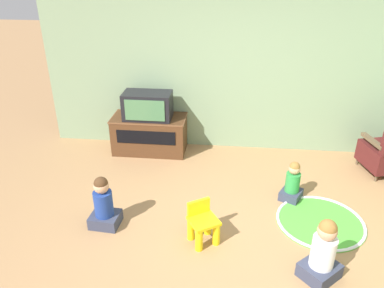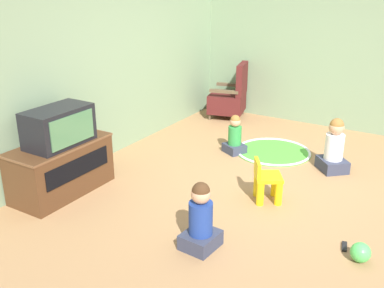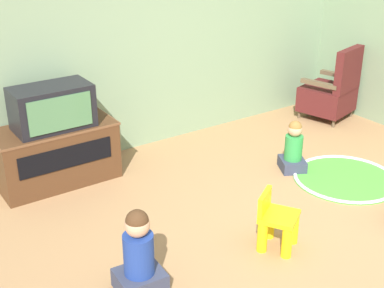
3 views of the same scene
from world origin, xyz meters
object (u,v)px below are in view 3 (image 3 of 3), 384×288
object	(u,v)px
television	(52,107)
yellow_kid_chair	(277,224)
child_watching_left	(139,256)
child_watching_center	(293,149)
black_armchair	(331,92)
tv_cabinet	(56,153)

from	to	relation	value
television	yellow_kid_chair	bearing A→B (deg)	-63.16
child_watching_left	child_watching_center	xyz separation A→B (m)	(2.25, 0.77, -0.05)
television	black_armchair	distance (m)	3.58
yellow_kid_chair	child_watching_center	bearing A→B (deg)	8.34
child_watching_left	child_watching_center	bearing A→B (deg)	23.27
tv_cabinet	television	distance (m)	0.49
television	child_watching_left	size ratio (longest dim) A/B	1.13
tv_cabinet	child_watching_left	xyz separation A→B (m)	(-0.14, -1.91, -0.03)
child_watching_center	black_armchair	bearing A→B (deg)	-33.04
tv_cabinet	child_watching_center	world-z (taller)	tv_cabinet
black_armchair	yellow_kid_chair	bearing A→B (deg)	19.68
television	black_armchair	world-z (taller)	television
yellow_kid_chair	child_watching_left	distance (m)	1.18
child_watching_left	tv_cabinet	bearing A→B (deg)	90.07
yellow_kid_chair	child_watching_left	xyz separation A→B (m)	(-1.16, 0.15, 0.07)
black_armchair	child_watching_left	xyz separation A→B (m)	(-3.68, -1.58, -0.07)
black_armchair	yellow_kid_chair	world-z (taller)	black_armchair
television	child_watching_left	xyz separation A→B (m)	(-0.14, -1.87, -0.51)
black_armchair	child_watching_center	world-z (taller)	black_armchair
yellow_kid_chair	tv_cabinet	bearing A→B (deg)	84.24
black_armchair	child_watching_left	distance (m)	4.01
yellow_kid_chair	child_watching_left	bearing A→B (deg)	140.38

